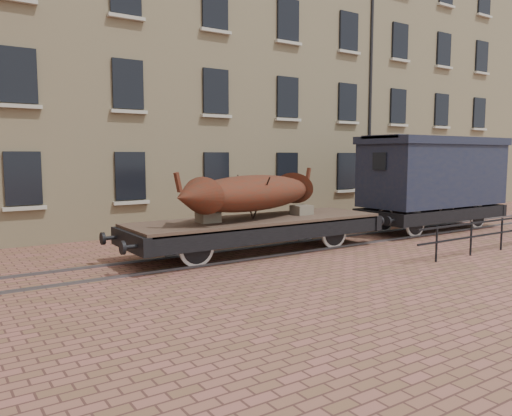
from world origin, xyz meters
TOP-DOWN VIEW (x-y plane):
  - ground at (0.00, 0.00)m, footprint 90.00×90.00m
  - warehouse_cream at (3.00, 9.99)m, footprint 40.00×10.19m
  - rail_track at (0.00, 0.00)m, footprint 30.00×1.52m
  - flatcar_wagon at (-0.37, 0.00)m, footprint 8.91×2.42m
  - iron_boat at (-0.54, 0.00)m, footprint 5.98×3.10m
  - goods_van at (7.88, -0.00)m, footprint 7.04×2.57m

SIDE VIEW (x-z plane):
  - ground at x=0.00m, z-range 0.00..0.00m
  - rail_track at x=0.00m, z-range 0.00..0.06m
  - flatcar_wagon at x=-0.37m, z-range 0.17..1.51m
  - iron_boat at x=-0.54m, z-range 1.09..2.56m
  - goods_van at x=7.88m, z-range 0.46..4.10m
  - warehouse_cream at x=3.00m, z-range 0.00..14.00m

